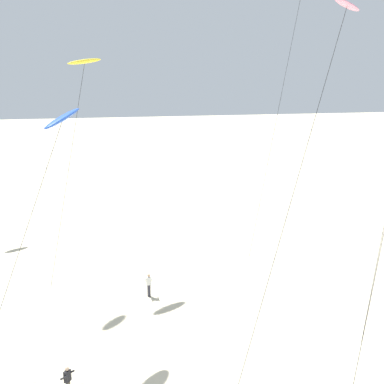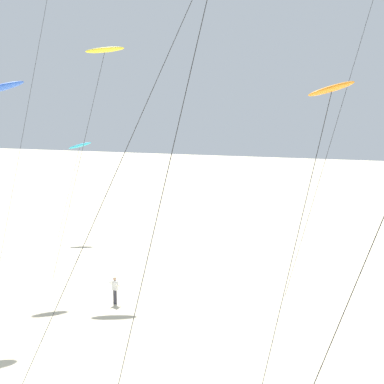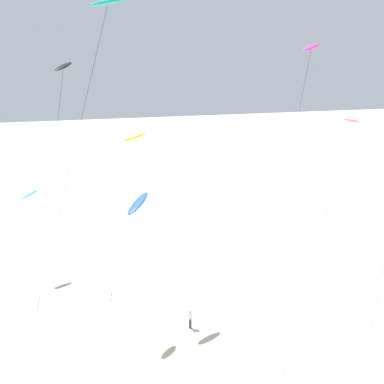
# 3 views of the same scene
# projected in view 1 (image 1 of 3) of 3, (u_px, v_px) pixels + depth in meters

# --- Properties ---
(kite_blue) EXTENTS (6.03, 4.98, 13.40)m
(kite_blue) POSITION_uv_depth(u_px,v_px,m) (62.00, 120.00, 24.63)
(kite_blue) COLOR blue
(kite_blue) RESTS_ON ground
(kite_pink) EXTENTS (7.89, 5.73, 18.64)m
(kite_pink) POSITION_uv_depth(u_px,v_px,m) (345.00, 13.00, 23.24)
(kite_pink) COLOR pink
(kite_pink) RESTS_ON ground
(kite_yellow) EXTENTS (4.52, 3.34, 16.04)m
(kite_yellow) POSITION_uv_depth(u_px,v_px,m) (84.00, 64.00, 32.35)
(kite_yellow) COLOR yellow
(kite_yellow) RESTS_ON ground
(kite_flyer_nearest) EXTENTS (0.58, 0.56, 1.67)m
(kite_flyer_nearest) POSITION_uv_depth(u_px,v_px,m) (149.00, 285.00, 32.29)
(kite_flyer_nearest) COLOR #33333D
(kite_flyer_nearest) RESTS_ON ground
(kite_flyer_middle) EXTENTS (0.72, 0.72, 1.67)m
(kite_flyer_middle) POSITION_uv_depth(u_px,v_px,m) (68.00, 381.00, 22.43)
(kite_flyer_middle) COLOR #4C4738
(kite_flyer_middle) RESTS_ON ground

